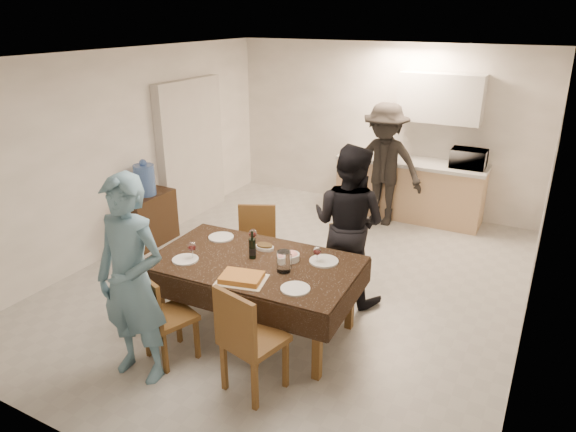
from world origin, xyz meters
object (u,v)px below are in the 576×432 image
at_px(dining_table, 254,264).
at_px(person_kitchen, 384,165).
at_px(water_jug, 145,180).
at_px(wine_bottle, 252,245).
at_px(person_far, 349,224).
at_px(savoury_tart, 242,278).
at_px(water_pitcher, 284,262).
at_px(console, 149,219).
at_px(person_near, 132,281).
at_px(microwave, 469,158).

distance_m(dining_table, person_kitchen, 3.35).
distance_m(water_jug, person_kitchen, 3.41).
bearing_deg(dining_table, wine_bottle, 132.35).
relative_size(dining_table, water_jug, 4.90).
height_order(wine_bottle, person_far, person_far).
distance_m(wine_bottle, savoury_tart, 0.47).
xyz_separation_m(savoury_tart, person_kitchen, (0.09, 3.72, 0.11)).
relative_size(water_pitcher, person_kitchen, 0.11).
xyz_separation_m(console, person_kitchen, (2.59, 2.23, 0.56)).
bearing_deg(water_jug, person_far, -1.13).
xyz_separation_m(wine_bottle, person_near, (-0.50, -1.10, 0.01)).
bearing_deg(person_kitchen, savoury_tart, -91.38).
height_order(water_jug, person_kitchen, person_kitchen).
relative_size(wine_bottle, savoury_tart, 0.66).
bearing_deg(person_kitchen, water_pitcher, -87.29).
height_order(dining_table, water_jug, water_jug).
distance_m(microwave, person_near, 5.18).
distance_m(dining_table, microwave, 4.02).
xyz_separation_m(console, water_pitcher, (2.75, -1.16, 0.52)).
relative_size(console, person_kitchen, 0.42).
relative_size(water_jug, person_far, 0.23).
height_order(microwave, person_near, person_near).
xyz_separation_m(water_pitcher, microwave, (0.95, 3.84, 0.17)).
bearing_deg(person_near, water_pitcher, 44.42).
height_order(water_pitcher, microwave, microwave).
bearing_deg(microwave, dining_table, 70.99).
distance_m(dining_table, water_jug, 2.65).
bearing_deg(water_pitcher, person_kitchen, 92.71).
height_order(console, water_jug, water_jug).
relative_size(console, person_far, 0.44).
bearing_deg(console, person_far, -1.13).
bearing_deg(water_jug, person_kitchen, 40.75).
height_order(water_pitcher, person_near, person_near).
bearing_deg(savoury_tart, water_jug, 149.20).
relative_size(wine_bottle, person_kitchen, 0.16).
relative_size(dining_table, water_pitcher, 10.16).
height_order(person_far, person_kitchen, person_kitchen).
distance_m(person_near, person_kitchen, 4.45).
bearing_deg(dining_table, water_pitcher, -10.78).
xyz_separation_m(water_jug, microwave, (3.70, 2.68, 0.13)).
distance_m(water_pitcher, person_kitchen, 3.39).
bearing_deg(savoury_tart, console, 149.20).
xyz_separation_m(microwave, person_kitchen, (-1.11, -0.45, -0.13)).
height_order(wine_bottle, person_kitchen, person_kitchen).
height_order(water_pitcher, person_far, person_far).
xyz_separation_m(wine_bottle, savoury_tart, (0.15, -0.43, -0.12)).
bearing_deg(console, savoury_tart, -30.80).
xyz_separation_m(wine_bottle, microwave, (1.35, 3.74, 0.13)).
relative_size(water_jug, savoury_tart, 0.96).
xyz_separation_m(dining_table, console, (-2.40, 1.11, -0.38)).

